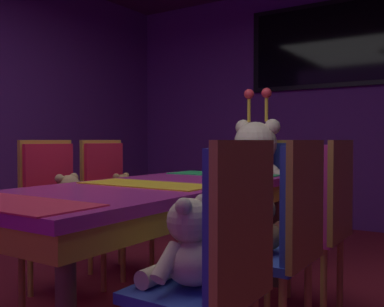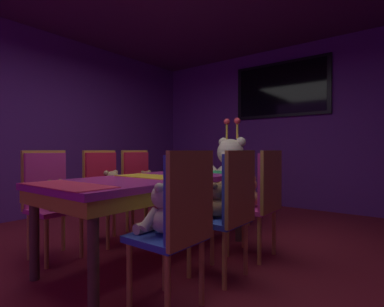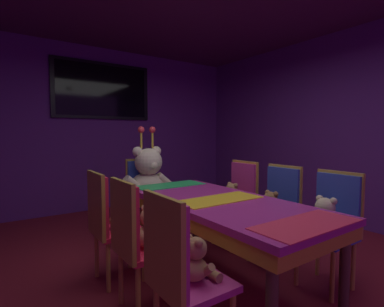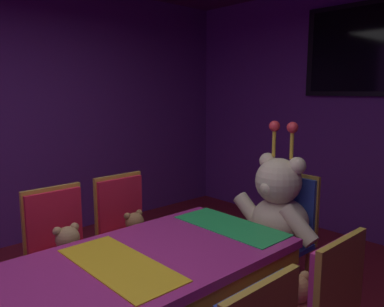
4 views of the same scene
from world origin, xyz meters
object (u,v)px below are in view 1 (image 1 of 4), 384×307
at_px(chair_left_2, 109,191).
at_px(chair_right_2, 326,210).
at_px(chair_left_1, 54,200).
at_px(banquet_table, 147,201).
at_px(teddy_left_2, 123,195).
at_px(chair_right_1, 289,226).
at_px(teddy_right_1, 260,227).
at_px(teddy_left_1, 69,202).
at_px(chair_right_0, 224,254).
at_px(teddy_right_2, 301,210).
at_px(teddy_right_0, 188,248).
at_px(king_teddy_bear, 255,168).
at_px(wall_tv, 322,45).
at_px(throne_chair, 264,186).

distance_m(chair_left_2, chair_right_2, 1.63).
bearing_deg(chair_left_1, chair_right_2, 19.18).
bearing_deg(banquet_table, chair_left_1, 178.33).
bearing_deg(teddy_left_2, chair_left_2, 180.00).
bearing_deg(chair_left_1, chair_left_2, 92.80).
bearing_deg(chair_right_1, teddy_right_1, 0.00).
distance_m(banquet_table, chair_right_1, 0.81).
relative_size(banquet_table, teddy_left_1, 6.10).
distance_m(chair_right_0, teddy_right_1, 0.60).
height_order(teddy_left_2, teddy_right_2, teddy_right_2).
bearing_deg(chair_left_1, teddy_right_2, 20.90).
relative_size(chair_left_1, teddy_right_0, 2.84).
height_order(king_teddy_bear, wall_tv, wall_tv).
bearing_deg(chair_right_0, chair_left_1, -20.61).
bearing_deg(teddy_right_1, teddy_right_2, -89.86).
xyz_separation_m(teddy_right_0, king_teddy_bear, (-0.66, 1.95, 0.16)).
bearing_deg(chair_right_1, throne_chair, -62.16).
height_order(teddy_right_1, throne_chair, throne_chair).
xyz_separation_m(teddy_left_2, teddy_right_2, (1.35, 0.02, 0.00)).
xyz_separation_m(teddy_left_2, chair_right_0, (1.48, -1.14, 0.02)).
bearing_deg(chair_right_0, throne_chair, -69.26).
distance_m(banquet_table, king_teddy_bear, 1.38).
xyz_separation_m(teddy_left_1, teddy_right_1, (1.32, -0.02, -0.01)).
bearing_deg(wall_tv, teddy_left_1, -101.92).
bearing_deg(teddy_right_2, chair_left_2, 0.93).
height_order(chair_left_2, teddy_left_2, chair_left_2).
bearing_deg(throne_chair, chair_right_2, 40.12).
distance_m(chair_left_1, teddy_right_0, 1.57).
bearing_deg(teddy_left_1, teddy_left_2, 93.03).
distance_m(throne_chair, king_teddy_bear, 0.24).
xyz_separation_m(chair_left_2, teddy_right_0, (1.48, -1.14, 0.00)).
height_order(chair_left_2, king_teddy_bear, king_teddy_bear).
distance_m(teddy_left_2, chair_right_1, 1.59).
height_order(teddy_left_1, teddy_left_2, teddy_left_1).
height_order(chair_right_0, teddy_right_0, chair_right_0).
bearing_deg(teddy_left_2, teddy_right_2, 1.03).
xyz_separation_m(teddy_left_1, wall_tv, (0.65, 3.08, 1.46)).
distance_m(teddy_left_2, chair_right_2, 1.49).
bearing_deg(wall_tv, chair_left_1, -104.48).
bearing_deg(chair_right_1, chair_right_0, 89.22).
relative_size(chair_left_1, chair_right_1, 1.00).
height_order(chair_right_0, teddy_right_1, chair_right_0).
xyz_separation_m(chair_left_2, chair_right_2, (1.63, 0.02, 0.00)).
height_order(banquet_table, chair_right_1, chair_right_1).
bearing_deg(teddy_right_1, chair_right_2, -103.91).
xyz_separation_m(banquet_table, teddy_left_1, (-0.65, 0.02, -0.06)).
bearing_deg(chair_right_0, teddy_right_0, 0.00).
height_order(chair_left_2, teddy_right_1, chair_left_2).
distance_m(chair_left_2, chair_right_1, 1.72).
height_order(teddy_left_2, chair_right_1, chair_right_1).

